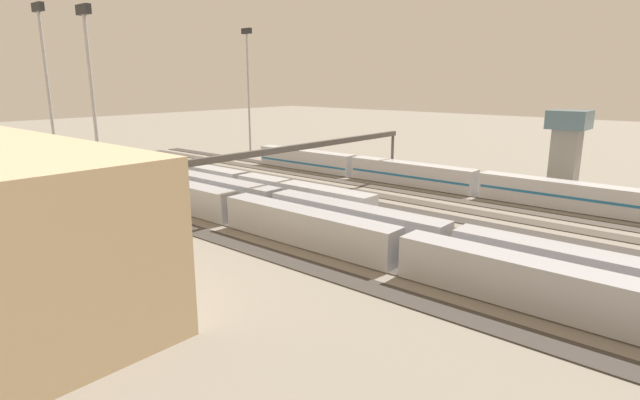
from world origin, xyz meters
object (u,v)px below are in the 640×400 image
Objects in this scene: light_mast_0 at (248,78)px; light_mast_3 at (47,79)px; signal_gantry at (310,150)px; train_on_track_7 at (234,209)px; light_mast_1 at (91,85)px; train_on_track_0 at (466,181)px; control_tower at (567,143)px; train_on_track_6 at (278,205)px; train_on_track_5 at (195,176)px.

light_mast_0 is 47.51m from light_mast_3.
light_mast_0 is at bearing -30.64° from signal_gantry.
light_mast_1 reaches higher than train_on_track_7.
control_tower reaches higher than train_on_track_0.
signal_gantry is (-39.29, 23.27, -10.32)m from light_mast_0.
light_mast_0 is 46.81m from signal_gantry.
train_on_track_7 is at bearing 63.65° from control_tower.
light_mast_3 is at bearing 21.88° from train_on_track_6.
light_mast_1 is at bearing 178.88° from light_mast_3.
light_mast_1 is 0.59× the size of signal_gantry.
train_on_track_7 is 56.04m from control_tower.
train_on_track_6 is 1.00× the size of train_on_track_7.
train_on_track_0 is 64.29m from light_mast_3.
signal_gantry is (15.08, 20.00, 5.73)m from train_on_track_0.
control_tower is (-22.08, -44.98, 5.51)m from train_on_track_6.
light_mast_1 reaches higher than train_on_track_0.
light_mast_1 is 0.95× the size of light_mast_3.
signal_gantry is at bearing -71.70° from train_on_track_6.
signal_gantry reaches higher than train_on_track_0.
train_on_track_7 is 16.09m from signal_gantry.
control_tower is at bearing -133.44° from light_mast_3.
train_on_track_0 is at bearing -111.43° from train_on_track_6.
light_mast_3 is at bearing 46.56° from control_tower.
train_on_track_6 is 2.12× the size of signal_gantry.
train_on_track_6 is 12.01m from signal_gantry.
light_mast_1 is at bearing 27.53° from train_on_track_7.
light_mast_0 is at bearing -57.51° from train_on_track_5.
signal_gantry reaches higher than train_on_track_7.
light_mast_3 is at bearing 38.03° from signal_gantry.
light_mast_0 is at bearing -37.99° from train_on_track_6.
train_on_track_5 is at bearing 40.58° from control_tower.
signal_gantry reaches higher than train_on_track_6.
train_on_track_6 is at bearing 168.51° from train_on_track_5.
light_mast_1 is (30.87, 43.56, 14.91)m from train_on_track_0.
train_on_track_0 is at bearing -112.43° from train_on_track_7.
train_on_track_0 is 0.95× the size of train_on_track_7.
light_mast_3 is at bearing 101.55° from light_mast_0.
signal_gantry is at bearing 52.98° from train_on_track_0.
light_mast_3 is 0.62× the size of signal_gantry.
light_mast_0 is 2.23× the size of control_tower.
train_on_track_7 is 35.25m from light_mast_3.
train_on_track_0 is at bearing -145.50° from train_on_track_5.
train_on_track_6 is at bearing 142.01° from light_mast_0.
train_on_track_5 is at bearing 13.22° from signal_gantry.
train_on_track_7 is at bearing 67.57° from train_on_track_0.
light_mast_3 is (13.99, -0.27, 0.83)m from light_mast_1.
light_mast_1 is at bearing 54.87° from control_tower.
light_mast_0 reaches higher than light_mast_3.
train_on_track_7 is (2.67, 5.00, 0.00)m from train_on_track_6.
light_mast_0 reaches higher than signal_gantry.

